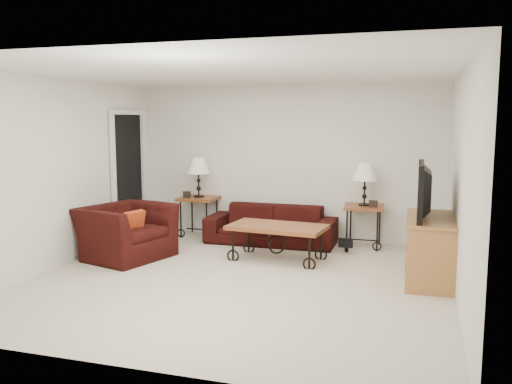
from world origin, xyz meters
TOP-DOWN VIEW (x-y plane):
  - ground at (0.00, 0.00)m, footprint 5.00×5.00m
  - wall_back at (0.00, 2.50)m, footprint 5.00×0.02m
  - wall_front at (0.00, -2.50)m, footprint 5.00×0.02m
  - wall_left at (-2.50, 0.00)m, footprint 0.02×5.00m
  - wall_right at (2.50, 0.00)m, footprint 0.02×5.00m
  - ceiling at (0.00, 0.00)m, footprint 5.00×5.00m
  - doorway at (-2.47, 1.65)m, footprint 0.08×0.94m
  - sofa at (-0.16, 2.02)m, footprint 2.04×0.80m
  - side_table_left at (-1.47, 2.20)m, footprint 0.63×0.63m
  - side_table_right at (1.28, 2.20)m, footprint 0.64×0.64m
  - lamp_left at (-1.47, 2.20)m, footprint 0.39×0.39m
  - lamp_right at (1.28, 2.20)m, footprint 0.39×0.39m
  - photo_frame_left at (-1.62, 2.05)m, footprint 0.13×0.04m
  - photo_frame_right at (1.43, 2.05)m, footprint 0.13×0.03m
  - coffee_table at (0.20, 1.05)m, footprint 1.39×0.85m
  - armchair at (-1.88, 0.53)m, footprint 1.29×1.39m
  - throw_pillow at (-1.73, 0.48)m, footprint 0.18×0.35m
  - tv_stand at (2.23, 0.68)m, footprint 0.54×1.29m
  - television at (2.21, 0.68)m, footprint 0.15×1.16m
  - backpack at (1.08, 1.76)m, footprint 0.33×0.26m

SIDE VIEW (x-z plane):
  - ground at x=0.00m, z-range 0.00..0.00m
  - backpack at x=1.08m, z-range 0.00..0.41m
  - coffee_table at x=0.20m, z-range 0.00..0.50m
  - sofa at x=-0.16m, z-range 0.00..0.60m
  - side_table_right at x=1.28m, z-range 0.00..0.65m
  - side_table_left at x=-1.47m, z-range 0.00..0.66m
  - armchair at x=-1.88m, z-range 0.00..0.75m
  - tv_stand at x=2.23m, z-range 0.00..0.78m
  - throw_pillow at x=-1.73m, z-range 0.35..0.69m
  - photo_frame_right at x=1.43m, z-range 0.65..0.76m
  - photo_frame_left at x=-1.62m, z-range 0.66..0.78m
  - lamp_right at x=1.28m, z-range 0.65..1.30m
  - lamp_left at x=-1.47m, z-range 0.66..1.33m
  - doorway at x=-2.47m, z-range 0.00..2.04m
  - television at x=2.21m, z-range 0.78..1.44m
  - wall_back at x=0.00m, z-range 0.00..2.50m
  - wall_front at x=0.00m, z-range 0.00..2.50m
  - wall_left at x=-2.50m, z-range 0.00..2.50m
  - wall_right at x=2.50m, z-range 0.00..2.50m
  - ceiling at x=0.00m, z-range 2.50..2.50m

